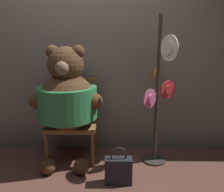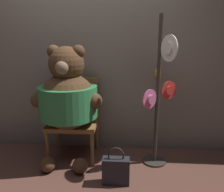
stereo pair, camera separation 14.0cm
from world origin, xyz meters
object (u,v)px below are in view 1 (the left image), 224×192
teddy_bear (67,98)px  hat_display_rack (158,95)px  handbag_on_ground (118,170)px  chair (73,115)px

teddy_bear → hat_display_rack: hat_display_rack is taller
hat_display_rack → handbag_on_ground: 0.94m
chair → handbag_on_ground: bearing=-47.7°
teddy_bear → handbag_on_ground: teddy_bear is taller
chair → handbag_on_ground: size_ratio=2.45×
chair → teddy_bear: (-0.03, -0.17, 0.26)m
handbag_on_ground → teddy_bear: bearing=142.7°
chair → teddy_bear: teddy_bear is taller
handbag_on_ground → chair: bearing=132.3°
handbag_on_ground → hat_display_rack: bearing=44.3°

